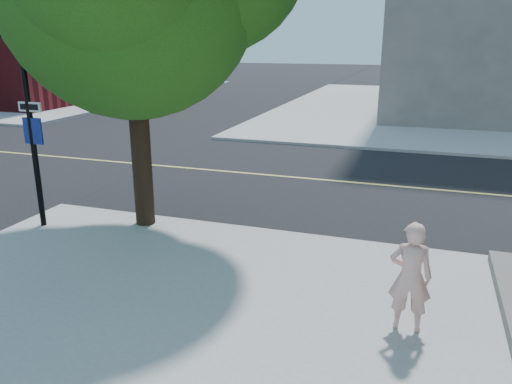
% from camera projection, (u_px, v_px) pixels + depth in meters
% --- Properties ---
extents(ground, '(140.00, 140.00, 0.00)m').
position_uv_depth(ground, '(97.00, 213.00, 11.89)').
color(ground, black).
rests_on(ground, ground).
extents(road_ew, '(140.00, 9.00, 0.01)m').
position_uv_depth(road_ew, '(183.00, 168.00, 15.96)').
color(road_ew, black).
rests_on(road_ew, ground).
extents(sidewalk_nw, '(26.00, 25.00, 0.12)m').
position_uv_depth(sidewalk_nw, '(10.00, 91.00, 38.37)').
color(sidewalk_nw, '#A9A9A9').
rests_on(sidewalk_nw, ground).
extents(man_on_phone, '(0.58, 0.39, 1.55)m').
position_uv_depth(man_on_phone, '(410.00, 277.00, 6.74)').
color(man_on_phone, beige).
rests_on(man_on_phone, sidewalk_se).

